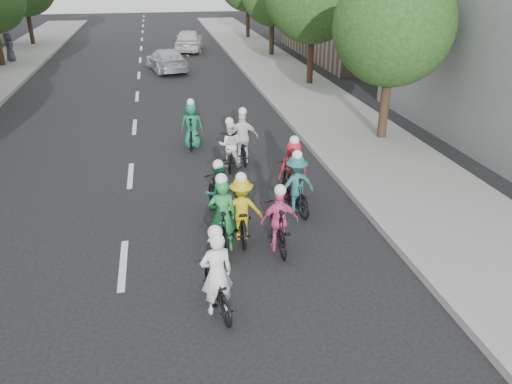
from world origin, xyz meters
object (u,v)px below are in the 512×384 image
object	(u,v)px
cyclist_0	(217,283)
follow_car_trail	(189,40)
cyclist_9	(192,129)
spectator_2	(9,47)
cyclist_3	(279,224)
cyclist_2	(241,213)
cyclist_6	(230,149)
cyclist_8	(243,143)
cyclist_1	(219,196)
cyclist_7	(295,188)
follow_car_lead	(166,60)
cyclist_4	(293,176)
cyclist_5	(222,223)

from	to	relation	value
cyclist_0	follow_car_trail	bearing A→B (deg)	-103.35
cyclist_0	cyclist_9	world-z (taller)	cyclist_0
spectator_2	cyclist_0	bearing A→B (deg)	179.64
cyclist_0	cyclist_3	size ratio (longest dim) A/B	1.01
cyclist_2	cyclist_6	size ratio (longest dim) A/B	1.02
cyclist_8	follow_car_trail	world-z (taller)	cyclist_8
cyclist_1	cyclist_7	size ratio (longest dim) A/B	1.08
cyclist_7	follow_car_trail	bearing A→B (deg)	-98.03
cyclist_8	follow_car_lead	world-z (taller)	cyclist_8
cyclist_1	cyclist_8	xyz separation A→B (m)	(1.25, 3.79, -0.00)
cyclist_6	spectator_2	size ratio (longest dim) A/B	1.08
follow_car_lead	cyclist_9	bearing A→B (deg)	79.91
cyclist_1	follow_car_trail	bearing A→B (deg)	-102.24
cyclist_8	follow_car_lead	size ratio (longest dim) A/B	0.41
cyclist_8	cyclist_9	distance (m)	2.33
cyclist_4	cyclist_5	distance (m)	3.21
cyclist_5	cyclist_6	xyz separation A→B (m)	(0.89, 4.92, -0.07)
follow_car_trail	follow_car_lead	bearing A→B (deg)	83.42
cyclist_4	follow_car_trail	xyz separation A→B (m)	(-0.96, 25.38, 0.16)
cyclist_5	spectator_2	xyz separation A→B (m)	(-10.18, 25.11, 0.37)
cyclist_4	follow_car_trail	size ratio (longest dim) A/B	0.39
follow_car_lead	cyclist_8	bearing A→B (deg)	85.13
cyclist_8	cyclist_2	bearing A→B (deg)	82.59
cyclist_4	follow_car_lead	xyz separation A→B (m)	(-2.79, 18.37, 0.02)
cyclist_1	spectator_2	world-z (taller)	spectator_2
cyclist_5	follow_car_trail	bearing A→B (deg)	-92.79
cyclist_0	cyclist_5	xyz separation A→B (m)	(0.39, 2.14, 0.07)
cyclist_3	cyclist_4	xyz separation A→B (m)	(0.99, 2.53, 0.02)
cyclist_1	cyclist_9	distance (m)	5.60
cyclist_9	follow_car_lead	distance (m)	13.65
cyclist_2	cyclist_5	xyz separation A→B (m)	(-0.50, -0.45, 0.04)
cyclist_7	cyclist_0	bearing A→B (deg)	45.87
cyclist_1	cyclist_7	world-z (taller)	cyclist_7
cyclist_3	cyclist_6	distance (m)	5.16
cyclist_5	follow_car_lead	bearing A→B (deg)	-88.59
cyclist_4	cyclist_7	bearing A→B (deg)	78.02
cyclist_2	cyclist_4	bearing A→B (deg)	-128.44
cyclist_0	spectator_2	bearing A→B (deg)	-80.40
cyclist_9	follow_car_trail	world-z (taller)	cyclist_9
cyclist_3	follow_car_lead	size ratio (longest dim) A/B	0.40
cyclist_2	cyclist_7	xyz separation A→B (m)	(1.57, 1.01, 0.05)
cyclist_2	cyclist_8	world-z (taller)	cyclist_8
cyclist_9	cyclist_6	bearing A→B (deg)	124.15
cyclist_4	cyclist_8	xyz separation A→B (m)	(-0.87, 2.92, 0.00)
cyclist_8	cyclist_9	bearing A→B (deg)	-47.92
spectator_2	cyclist_4	bearing A→B (deg)	-171.58
cyclist_8	cyclist_1	bearing A→B (deg)	74.54
cyclist_1	cyclist_6	distance (m)	3.57
cyclist_6	spectator_2	distance (m)	23.03
cyclist_3	spectator_2	bearing A→B (deg)	-63.63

